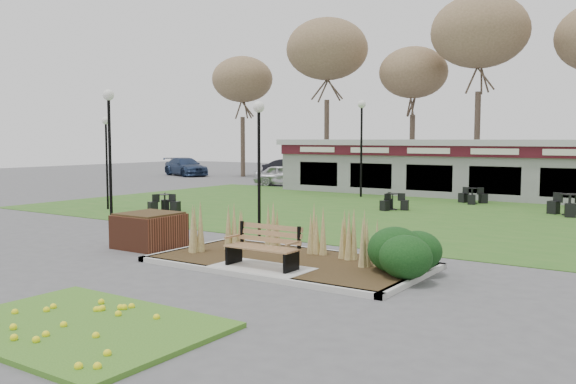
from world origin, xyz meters
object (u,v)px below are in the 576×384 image
Objects in this scene: lamp_post_near_left at (109,126)px; bistro_set_b at (473,198)px; car_black at (293,169)px; car_blue at (186,167)px; lamp_post_mid_left at (106,142)px; brick_planter at (149,230)px; food_pavilion at (503,169)px; park_bench at (264,246)px; bistro_set_a at (165,206)px; lamp_post_far_left at (362,127)px; lamp_post_mid_right at (259,139)px; car_silver at (285,175)px; bistro_set_d at (569,208)px; bistro_set_c at (393,204)px.

bistro_set_b is (8.50, 13.39, -3.12)m from lamp_post_near_left.
car_black reaches higher than car_blue.
lamp_post_mid_left reaches higher than car_blue.
brick_planter is 0.32× the size of lamp_post_near_left.
bistro_set_b is (11.91, 10.73, -2.55)m from lamp_post_mid_left.
lamp_post_mid_left is at bearing 174.14° from car_black.
food_pavilion is 4.98× the size of car_blue.
bistro_set_a is at bearing 145.71° from park_bench.
car_blue is (-16.95, 21.64, -2.65)m from lamp_post_near_left.
lamp_post_far_left reaches higher than park_bench.
lamp_post_mid_right reaches higher than bistro_set_b.
bistro_set_b is (-0.54, 16.75, -0.33)m from park_bench.
lamp_post_far_left reaches higher than car_blue.
car_silver is at bearing 104.44° from bistro_set_a.
car_blue is (-19.81, 8.25, -2.83)m from lamp_post_far_left.
food_pavilion reaches higher than bistro_set_d.
car_black is at bearing 115.63° from brick_planter.
food_pavilion is at bearing 76.94° from brick_planter.
bistro_set_a is at bearing 155.61° from lamp_post_mid_right.
brick_planter is 0.06× the size of food_pavilion.
lamp_post_mid_left is at bearing -120.26° from lamp_post_far_left.
lamp_post_mid_right is 3.12× the size of bistro_set_a.
lamp_post_mid_left is (-3.40, 2.66, -0.57)m from lamp_post_near_left.
brick_planter is 11.82m from bistro_set_c.
park_bench reaches higher than bistro_set_a.
food_pavilion is 19.08× the size of bistro_set_b.
food_pavilion is 5.32× the size of lamp_post_near_left.
car_blue is (-26.00, 25.00, 0.13)m from park_bench.
bistro_set_c is at bearing 88.55° from lamp_post_mid_right.
lamp_post_mid_left reaches higher than bistro_set_b.
bistro_set_d is (3.83, -5.21, -1.18)m from food_pavilion.
park_bench is 11.98m from bistro_set_a.
lamp_post_near_left is (-9.05, 3.36, 2.78)m from park_bench.
car_blue is (-25.46, 8.25, 0.46)m from bistro_set_b.
lamp_post_mid_left reaches higher than bistro_set_a.
lamp_post_near_left reaches higher than brick_planter.
car_blue is (-26.00, 5.29, -0.76)m from food_pavilion.
car_silver is at bearing 142.82° from bistro_set_c.
bistro_set_c is at bearing 32.78° from lamp_post_mid_left.
lamp_post_mid_left is at bearing 167.22° from car_silver.
car_silver is (-9.10, 20.00, 0.18)m from brick_planter.
bistro_set_c is (6.53, 9.06, -3.13)m from lamp_post_near_left.
park_bench is 16.76m from bistro_set_b.
lamp_post_mid_right is 3.26× the size of bistro_set_c.
lamp_post_mid_right reaches higher than bistro_set_a.
lamp_post_mid_left is 18.53m from bistro_set_d.
brick_planter is 0.30× the size of car_blue.
lamp_post_far_left is at bearing 130.31° from bistro_set_c.
lamp_post_mid_right is 3.12× the size of bistro_set_b.
lamp_post_mid_right is at bearing -111.36° from car_blue.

